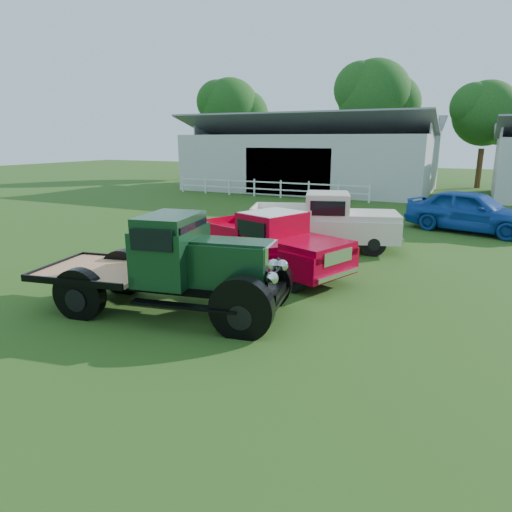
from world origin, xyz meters
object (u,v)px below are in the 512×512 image
at_px(misc_car_blue, 471,211).
at_px(red_pickup, 270,242).
at_px(vintage_flatbed, 167,264).
at_px(white_pickup, 324,221).

bearing_deg(misc_car_blue, red_pickup, 168.18).
bearing_deg(red_pickup, vintage_flatbed, -80.93).
relative_size(vintage_flatbed, white_pickup, 1.06).
distance_m(vintage_flatbed, misc_car_blue, 14.64).
bearing_deg(misc_car_blue, vintage_flatbed, 172.74).
height_order(red_pickup, white_pickup, white_pickup).
xyz_separation_m(vintage_flatbed, white_pickup, (1.29, 7.63, -0.14)).
relative_size(vintage_flatbed, misc_car_blue, 1.08).
distance_m(white_pickup, misc_car_blue, 7.43).
bearing_deg(white_pickup, misc_car_blue, 32.62).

